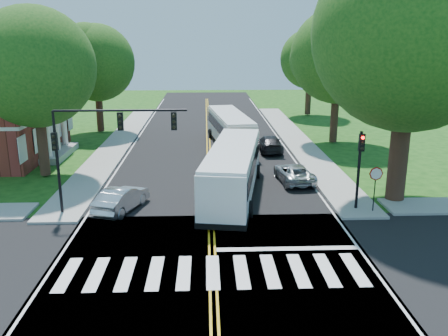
{
  "coord_description": "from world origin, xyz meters",
  "views": [
    {
      "loc": [
        -0.24,
        -18.38,
        9.46
      ],
      "look_at": [
        0.77,
        7.09,
        2.4
      ],
      "focal_mm": 38.0,
      "sensor_mm": 36.0,
      "label": 1
    }
  ],
  "objects_px": {
    "bus_follow": "(230,129)",
    "dark_sedan": "(270,143)",
    "signal_ne": "(360,160)",
    "bus_lead": "(233,170)",
    "suv": "(294,173)",
    "signal_nw": "(100,137)",
    "hatchback": "(121,199)"
  },
  "relations": [
    {
      "from": "hatchback",
      "to": "suv",
      "type": "xyz_separation_m",
      "value": [
        10.7,
        5.08,
        -0.07
      ]
    },
    {
      "from": "bus_lead",
      "to": "hatchback",
      "type": "bearing_deg",
      "value": 29.77
    },
    {
      "from": "signal_nw",
      "to": "bus_follow",
      "type": "distance_m",
      "value": 18.63
    },
    {
      "from": "bus_lead",
      "to": "suv",
      "type": "distance_m",
      "value": 5.16
    },
    {
      "from": "signal_ne",
      "to": "signal_nw",
      "type": "bearing_deg",
      "value": -179.95
    },
    {
      "from": "signal_nw",
      "to": "signal_ne",
      "type": "relative_size",
      "value": 1.62
    },
    {
      "from": "suv",
      "to": "bus_lead",
      "type": "bearing_deg",
      "value": 27.19
    },
    {
      "from": "signal_ne",
      "to": "hatchback",
      "type": "xyz_separation_m",
      "value": [
        -13.21,
        0.53,
        -2.26
      ]
    },
    {
      "from": "dark_sedan",
      "to": "suv",
      "type": "bearing_deg",
      "value": 93.27
    },
    {
      "from": "bus_lead",
      "to": "dark_sedan",
      "type": "xyz_separation_m",
      "value": [
        3.84,
        11.59,
        -0.96
      ]
    },
    {
      "from": "bus_lead",
      "to": "suv",
      "type": "height_order",
      "value": "bus_lead"
    },
    {
      "from": "signal_ne",
      "to": "hatchback",
      "type": "distance_m",
      "value": 13.41
    },
    {
      "from": "signal_ne",
      "to": "bus_follow",
      "type": "relative_size",
      "value": 0.38
    },
    {
      "from": "hatchback",
      "to": "bus_follow",
      "type": "bearing_deg",
      "value": -93.64
    },
    {
      "from": "suv",
      "to": "signal_ne",
      "type": "bearing_deg",
      "value": 109.28
    },
    {
      "from": "bus_follow",
      "to": "signal_nw",
      "type": "bearing_deg",
      "value": 57.71
    },
    {
      "from": "dark_sedan",
      "to": "bus_lead",
      "type": "bearing_deg",
      "value": 72.06
    },
    {
      "from": "bus_lead",
      "to": "signal_ne",
      "type": "bearing_deg",
      "value": 165.96
    },
    {
      "from": "hatchback",
      "to": "signal_nw",
      "type": "bearing_deg",
      "value": 52.1
    },
    {
      "from": "signal_ne",
      "to": "dark_sedan",
      "type": "bearing_deg",
      "value": 101.54
    },
    {
      "from": "signal_ne",
      "to": "suv",
      "type": "relative_size",
      "value": 0.98
    },
    {
      "from": "suv",
      "to": "signal_nw",
      "type": "bearing_deg",
      "value": 21.12
    },
    {
      "from": "signal_ne",
      "to": "suv",
      "type": "xyz_separation_m",
      "value": [
        -2.51,
        5.61,
        -2.33
      ]
    },
    {
      "from": "bus_follow",
      "to": "dark_sedan",
      "type": "relative_size",
      "value": 2.48
    },
    {
      "from": "bus_follow",
      "to": "dark_sedan",
      "type": "distance_m",
      "value": 4.04
    },
    {
      "from": "bus_lead",
      "to": "suv",
      "type": "relative_size",
      "value": 2.72
    },
    {
      "from": "signal_nw",
      "to": "hatchback",
      "type": "relative_size",
      "value": 1.7
    },
    {
      "from": "suv",
      "to": "dark_sedan",
      "type": "xyz_separation_m",
      "value": [
        -0.45,
        8.91,
        0.05
      ]
    },
    {
      "from": "bus_lead",
      "to": "bus_follow",
      "type": "relative_size",
      "value": 1.06
    },
    {
      "from": "dark_sedan",
      "to": "bus_follow",
      "type": "bearing_deg",
      "value": -32.72
    },
    {
      "from": "signal_ne",
      "to": "bus_lead",
      "type": "distance_m",
      "value": 7.52
    },
    {
      "from": "signal_ne",
      "to": "bus_lead",
      "type": "relative_size",
      "value": 0.36
    }
  ]
}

